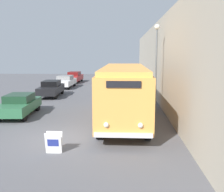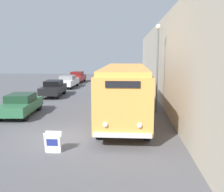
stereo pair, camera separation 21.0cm
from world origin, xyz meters
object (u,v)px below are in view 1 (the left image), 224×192
streetlamp (156,55)px  parked_car_distant (74,77)px  parked_car_near (19,105)px  parked_car_far (65,81)px  parked_car_mid (51,88)px  vintage_bus (124,90)px  sign_board (54,143)px

streetlamp → parked_car_distant: bearing=116.5°
parked_car_near → parked_car_far: parked_car_far is taller
streetlamp → parked_car_near: streetlamp is taller
streetlamp → parked_car_near: 9.69m
parked_car_mid → vintage_bus: bearing=-54.8°
vintage_bus → sign_board: (-2.84, -5.32, -1.45)m
streetlamp → sign_board: bearing=-122.4°
sign_board → streetlamp: 9.94m
vintage_bus → parked_car_mid: (-6.98, 8.91, -1.10)m
parked_car_distant → sign_board: bearing=-79.1°
sign_board → streetlamp: size_ratio=0.15×
parked_car_mid → parked_car_distant: size_ratio=0.99×
sign_board → parked_car_near: 7.58m
sign_board → parked_car_far: bearing=101.7°
parked_car_mid → sign_board: bearing=-76.7°
vintage_bus → parked_car_mid: vintage_bus is taller
parked_car_near → parked_car_far: size_ratio=0.97×
parked_car_distant → parked_car_mid: bearing=-87.5°
streetlamp → parked_car_mid: streetlamp is taller
vintage_bus → parked_car_distant: size_ratio=2.08×
sign_board → parked_car_distant: (-4.32, 26.48, 0.34)m
parked_car_distant → parked_car_near: bearing=-87.5°
sign_board → parked_car_far: (-4.28, 20.64, 0.34)m
streetlamp → parked_car_distant: 21.05m
streetlamp → parked_car_far: streetlamp is taller
streetlamp → parked_car_near: (-9.03, -1.45, -3.19)m
vintage_bus → parked_car_far: bearing=114.9°
parked_car_near → parked_car_mid: size_ratio=0.97×
sign_board → parked_car_distant: bearing=99.3°
parked_car_near → parked_car_distant: parked_car_distant is taller
parked_car_mid → parked_car_far: size_ratio=1.01×
vintage_bus → streetlamp: bearing=49.8°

